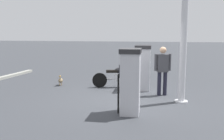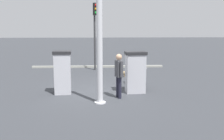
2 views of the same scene
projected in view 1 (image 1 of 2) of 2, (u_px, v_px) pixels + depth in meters
name	position (u px, v px, depth m)	size (l,w,h in m)	color
ground_plane	(124.00, 98.00, 8.00)	(120.00, 120.00, 0.00)	#383A3F
fuel_pump_near	(143.00, 67.00, 9.17)	(0.64, 0.86, 1.67)	silver
fuel_pump_far	(130.00, 81.00, 6.37)	(0.59, 0.73, 1.72)	silver
motorcycle_near_pump	(118.00, 76.00, 9.61)	(1.91, 0.76, 0.93)	black
attendant_person	(163.00, 68.00, 8.27)	(0.57, 0.29, 1.66)	#1E1E2D
wandering_duck	(61.00, 80.00, 9.98)	(0.30, 0.44, 0.45)	#847051
canopy_support_pole	(184.00, 43.00, 7.31)	(0.40, 0.40, 3.81)	silver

